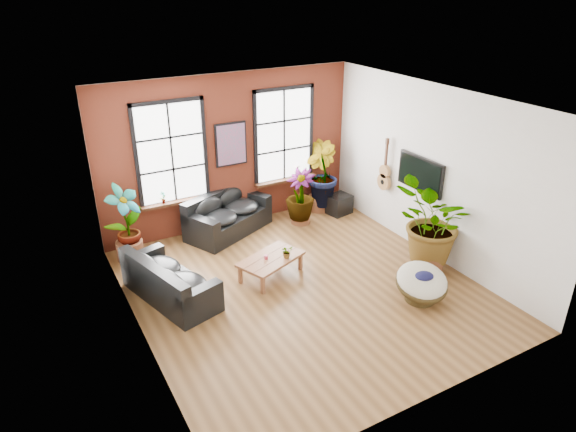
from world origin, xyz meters
name	(u,v)px	position (x,y,z in m)	size (l,w,h in m)	color
room	(301,200)	(0.00, 0.15, 1.75)	(6.04, 6.54, 3.54)	brown
sofa_back	(226,215)	(-0.32, 2.90, 0.41)	(2.21, 1.71, 0.91)	black
sofa_left	(168,281)	(-2.31, 0.89, 0.36)	(1.37, 2.18, 0.80)	black
coffee_table	(271,260)	(-0.34, 0.67, 0.36)	(1.44, 1.13, 0.49)	brown
papasan_chair	(422,283)	(1.64, -1.37, 0.36)	(1.20, 1.21, 0.70)	#3B2E15
poster	(231,144)	(0.00, 3.18, 1.95)	(0.74, 0.06, 0.98)	black
tv_wall_unit	(410,175)	(2.93, 0.60, 1.54)	(0.13, 1.86, 1.20)	black
media_box	(339,204)	(2.48, 2.47, 0.23)	(0.64, 0.56, 0.47)	black
pot_back_left	(130,250)	(-2.56, 2.70, 0.20)	(0.59, 0.59, 0.40)	brown
pot_back_right	(319,203)	(2.17, 2.87, 0.19)	(0.63, 0.63, 0.38)	brown
pot_right_wall	(429,261)	(2.51, -0.66, 0.21)	(0.70, 0.70, 0.42)	brown
pot_mid	(301,216)	(1.38, 2.46, 0.17)	(0.55, 0.55, 0.33)	brown
floor_plant_back_left	(126,220)	(-2.56, 2.70, 0.90)	(0.79, 0.53, 1.49)	#0F3A14
floor_plant_back_right	(321,174)	(2.20, 2.88, 0.94)	(0.87, 0.70, 1.59)	#0F3A14
floor_plant_right_wall	(433,224)	(2.51, -0.63, 1.01)	(1.53, 1.32, 1.70)	#0F3A14
floor_plant_mid	(300,195)	(1.35, 2.43, 0.73)	(0.67, 0.67, 1.19)	#0F3A14
table_plant	(287,252)	(-0.06, 0.54, 0.53)	(0.22, 0.19, 0.25)	#0F3A14
sill_plant_left	(163,197)	(-1.65, 3.13, 1.04)	(0.14, 0.10, 0.27)	#0F3A14
sill_plant_right	(298,171)	(1.70, 3.13, 1.04)	(0.15, 0.15, 0.27)	#0F3A14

